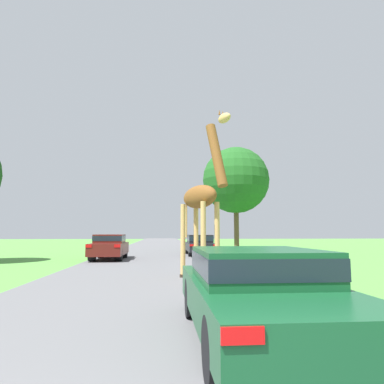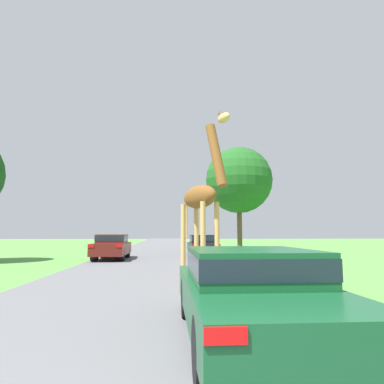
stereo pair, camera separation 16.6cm
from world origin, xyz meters
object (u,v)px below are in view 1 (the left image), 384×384
object	(u,v)px
car_queue_right	(200,244)
giraffe_near_road	(202,198)
car_queue_left	(110,246)
car_lead_maroon	(257,289)
tree_left_edge	(236,180)

from	to	relation	value
car_queue_right	giraffe_near_road	bearing A→B (deg)	-95.88
car_queue_left	giraffe_near_road	bearing A→B (deg)	-64.05
car_lead_maroon	car_queue_right	xyz separation A→B (m)	(1.21, 18.35, 0.04)
car_queue_left	car_lead_maroon	bearing A→B (deg)	-74.00
tree_left_edge	giraffe_near_road	bearing A→B (deg)	-105.84
giraffe_near_road	car_queue_left	size ratio (longest dim) A/B	1.21
giraffe_near_road	car_queue_left	xyz separation A→B (m)	(-4.28, 8.80, -1.88)
giraffe_near_road	tree_left_edge	distance (m)	18.78
car_queue_right	tree_left_edge	size ratio (longest dim) A/B	0.53
car_queue_right	car_queue_left	distance (m)	6.43
car_lead_maroon	car_queue_right	bearing A→B (deg)	86.23
giraffe_near_road	car_queue_right	bearing A→B (deg)	-121.35
giraffe_near_road	car_queue_right	size ratio (longest dim) A/B	1.12
giraffe_near_road	car_queue_right	xyz separation A→B (m)	(1.24, 12.08, -1.90)
giraffe_near_road	tree_left_edge	world-z (taller)	tree_left_edge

